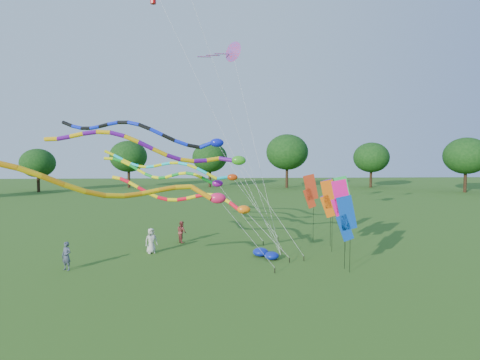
{
  "coord_description": "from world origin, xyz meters",
  "views": [
    {
      "loc": [
        -1.25,
        -19.45,
        6.46
      ],
      "look_at": [
        0.06,
        4.16,
        4.8
      ],
      "focal_mm": 30.0,
      "sensor_mm": 36.0,
      "label": 1
    }
  ],
  "objects": [
    {
      "name": "tube_kite_red",
      "position": [
        -2.7,
        5.87,
        3.52
      ],
      "size": [
        11.02,
        4.31,
        5.38
      ],
      "rotation": [
        0.0,
        0.0,
        -0.41
      ],
      "color": "black",
      "rests_on": "ground"
    },
    {
      "name": "banner_pole_blue_a",
      "position": [
        5.57,
        1.33,
        2.93
      ],
      "size": [
        1.16,
        0.11,
        4.19
      ],
      "rotation": [
        0.0,
        0.0,
        -0.03
      ],
      "color": "black",
      "rests_on": "ground"
    },
    {
      "name": "tube_kite_purple",
      "position": [
        -4.02,
        3.23,
        6.54
      ],
      "size": [
        14.38,
        1.39,
        8.22
      ],
      "rotation": [
        0.0,
        0.0,
        0.04
      ],
      "color": "black",
      "rests_on": "ground"
    },
    {
      "name": "tube_kite_green",
      "position": [
        -4.34,
        9.73,
        4.78
      ],
      "size": [
        11.49,
        3.69,
        6.59
      ],
      "rotation": [
        0.0,
        0.0,
        -0.3
      ],
      "color": "black",
      "rests_on": "ground"
    },
    {
      "name": "banner_pole_red",
      "position": [
        5.38,
        8.8,
        3.63
      ],
      "size": [
        1.16,
        0.17,
        4.9
      ],
      "rotation": [
        0.0,
        0.0,
        0.07
      ],
      "color": "black",
      "rests_on": "ground"
    },
    {
      "name": "blue_nylon_heap",
      "position": [
        1.65,
        4.61,
        0.24
      ],
      "size": [
        1.48,
        1.81,
        0.55
      ],
      "color": "#0B1D99",
      "rests_on": "ground"
    },
    {
      "name": "banner_pole_orange",
      "position": [
        5.88,
        5.84,
        3.44
      ],
      "size": [
        1.14,
        0.38,
        4.71
      ],
      "rotation": [
        0.0,
        0.0,
        -0.26
      ],
      "color": "black",
      "rests_on": "ground"
    },
    {
      "name": "tube_kite_blue",
      "position": [
        -5.49,
        7.71,
        7.64
      ],
      "size": [
        14.95,
        4.61,
        9.21
      ],
      "rotation": [
        0.0,
        0.0,
        -0.26
      ],
      "color": "black",
      "rests_on": "ground"
    },
    {
      "name": "ground",
      "position": [
        0.0,
        0.0,
        0.0
      ],
      "size": [
        160.0,
        160.0,
        0.0
      ],
      "primitive_type": "plane",
      "color": "#2A5817",
      "rests_on": "ground"
    },
    {
      "name": "person_a",
      "position": [
        -5.52,
        6.06,
        0.8
      ],
      "size": [
        0.93,
        0.82,
        1.61
      ],
      "primitive_type": "imported",
      "rotation": [
        0.0,
        0.0,
        0.49
      ],
      "color": "beige",
      "rests_on": "ground"
    },
    {
      "name": "tube_kite_cyan",
      "position": [
        -4.07,
        11.13,
        5.2
      ],
      "size": [
        13.18,
        4.38,
        7.08
      ],
      "rotation": [
        0.0,
        0.0,
        -0.28
      ],
      "color": "black",
      "rests_on": "ground"
    },
    {
      "name": "tree_ring",
      "position": [
        -0.9,
        6.18,
        5.51
      ],
      "size": [
        119.36,
        117.46,
        9.62
      ],
      "color": "#382314",
      "rests_on": "ground"
    },
    {
      "name": "banner_pole_magenta_a",
      "position": [
        5.51,
        2.05,
        3.73
      ],
      "size": [
        1.13,
        0.42,
        4.99
      ],
      "rotation": [
        0.0,
        0.0,
        -0.3
      ],
      "color": "black",
      "rests_on": "ground"
    },
    {
      "name": "person_c",
      "position": [
        -3.84,
        8.96,
        0.78
      ],
      "size": [
        0.88,
        0.95,
        1.55
      ],
      "primitive_type": "imported",
      "rotation": [
        0.0,
        0.0,
        2.09
      ],
      "color": "brown",
      "rests_on": "ground"
    },
    {
      "name": "person_b",
      "position": [
        -9.52,
        2.56,
        0.78
      ],
      "size": [
        0.67,
        0.56,
        1.57
      ],
      "primitive_type": "imported",
      "rotation": [
        0.0,
        0.0,
        -0.39
      ],
      "color": "#3F4658",
      "rests_on": "ground"
    },
    {
      "name": "delta_kite_high_c",
      "position": [
        -0.3,
        6.91,
        12.94
      ],
      "size": [
        5.06,
        3.84,
        13.72
      ],
      "rotation": [
        0.0,
        0.0,
        0.78
      ],
      "color": "black",
      "rests_on": "ground"
    },
    {
      "name": "banner_pole_green",
      "position": [
        6.74,
        5.79,
        3.68
      ],
      "size": [
        1.12,
        0.46,
        4.94
      ],
      "rotation": [
        0.0,
        0.0,
        -0.34
      ],
      "color": "black",
      "rests_on": "ground"
    },
    {
      "name": "banner_pole_violet",
      "position": [
        6.2,
        7.16,
        3.39
      ],
      "size": [
        1.13,
        0.44,
        4.65
      ],
      "rotation": [
        0.0,
        0.0,
        0.32
      ],
      "color": "black",
      "rests_on": "ground"
    },
    {
      "name": "tube_kite_orange",
      "position": [
        -5.42,
        -1.47,
        4.9
      ],
      "size": [
        13.72,
        5.79,
        6.85
      ],
      "rotation": [
        0.0,
        0.0,
        0.38
      ],
      "color": "black",
      "rests_on": "ground"
    }
  ]
}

